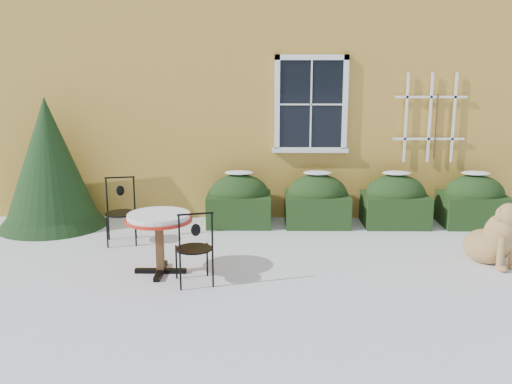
{
  "coord_description": "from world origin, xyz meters",
  "views": [
    {
      "loc": [
        0.09,
        -6.69,
        2.61
      ],
      "look_at": [
        0.0,
        1.0,
        0.9
      ],
      "focal_mm": 40.0,
      "sensor_mm": 36.0,
      "label": 1
    }
  ],
  "objects_px": {
    "evergreen_shrub": "(50,175)",
    "dog": "(495,238)",
    "patio_chair_near": "(194,247)",
    "patio_chair_far": "(121,211)",
    "bistro_table": "(159,224)"
  },
  "relations": [
    {
      "from": "patio_chair_near",
      "to": "patio_chair_far",
      "type": "height_order",
      "value": "patio_chair_far"
    },
    {
      "from": "patio_chair_far",
      "to": "dog",
      "type": "bearing_deg",
      "value": -22.42
    },
    {
      "from": "evergreen_shrub",
      "to": "dog",
      "type": "distance_m",
      "value": 6.84
    },
    {
      "from": "bistro_table",
      "to": "patio_chair_far",
      "type": "xyz_separation_m",
      "value": [
        -0.81,
        1.32,
        -0.17
      ]
    },
    {
      "from": "patio_chair_far",
      "to": "dog",
      "type": "xyz_separation_m",
      "value": [
        5.22,
        -0.93,
        -0.12
      ]
    },
    {
      "from": "patio_chair_near",
      "to": "patio_chair_far",
      "type": "xyz_separation_m",
      "value": [
        -1.3,
        1.69,
        0.02
      ]
    },
    {
      "from": "patio_chair_far",
      "to": "dog",
      "type": "height_order",
      "value": "patio_chair_far"
    },
    {
      "from": "patio_chair_near",
      "to": "evergreen_shrub",
      "type": "bearing_deg",
      "value": -59.4
    },
    {
      "from": "patio_chair_far",
      "to": "dog",
      "type": "relative_size",
      "value": 0.98
    },
    {
      "from": "patio_chair_near",
      "to": "patio_chair_far",
      "type": "bearing_deg",
      "value": -67.91
    },
    {
      "from": "bistro_table",
      "to": "patio_chair_near",
      "type": "relative_size",
      "value": 0.91
    },
    {
      "from": "patio_chair_near",
      "to": "bistro_table",
      "type": "bearing_deg",
      "value": -52.77
    },
    {
      "from": "evergreen_shrub",
      "to": "dog",
      "type": "bearing_deg",
      "value": -15.36
    },
    {
      "from": "dog",
      "to": "patio_chair_far",
      "type": "bearing_deg",
      "value": 145.96
    },
    {
      "from": "patio_chair_near",
      "to": "dog",
      "type": "relative_size",
      "value": 0.94
    }
  ]
}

